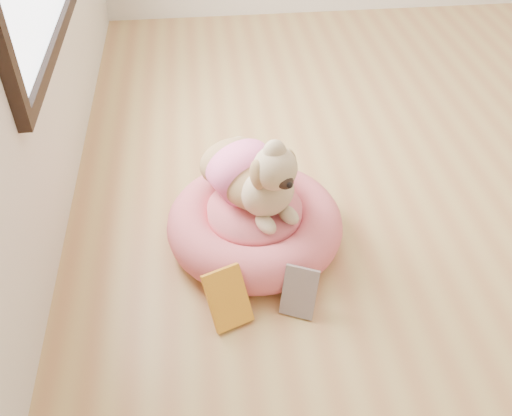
{
  "coord_description": "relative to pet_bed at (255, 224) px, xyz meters",
  "views": [
    {
      "loc": [
        -1.36,
        -2.0,
        1.74
      ],
      "look_at": [
        -1.17,
        -0.27,
        0.23
      ],
      "focal_mm": 40.0,
      "sensor_mm": 36.0,
      "label": 1
    }
  ],
  "objects": [
    {
      "name": "dog",
      "position": [
        0.0,
        0.04,
        0.3
      ],
      "size": [
        0.56,
        0.64,
        0.39
      ],
      "primitive_type": null,
      "rotation": [
        0.0,
        0.0,
        0.43
      ],
      "color": "brown",
      "rests_on": "pet_bed"
    },
    {
      "name": "floor",
      "position": [
        1.17,
        0.22,
        -0.09
      ],
      "size": [
        4.5,
        4.5,
        0.0
      ],
      "primitive_type": "plane",
      "color": "#BC834E",
      "rests_on": "ground"
    },
    {
      "name": "book_white",
      "position": [
        0.13,
        -0.4,
        0.0
      ],
      "size": [
        0.16,
        0.15,
        0.19
      ],
      "primitive_type": "cube",
      "rotation": [
        -0.44,
        0.0,
        -0.42
      ],
      "color": "silver",
      "rests_on": "floor"
    },
    {
      "name": "book_yellow",
      "position": [
        -0.15,
        -0.4,
        0.01
      ],
      "size": [
        0.19,
        0.19,
        0.2
      ],
      "primitive_type": "cube",
      "rotation": [
        -0.59,
        0.0,
        0.38
      ],
      "color": "gold",
      "rests_on": "floor"
    },
    {
      "name": "pet_bed",
      "position": [
        0.0,
        0.0,
        0.0
      ],
      "size": [
        0.75,
        0.75,
        0.19
      ],
      "color": "#D5535A",
      "rests_on": "floor"
    }
  ]
}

